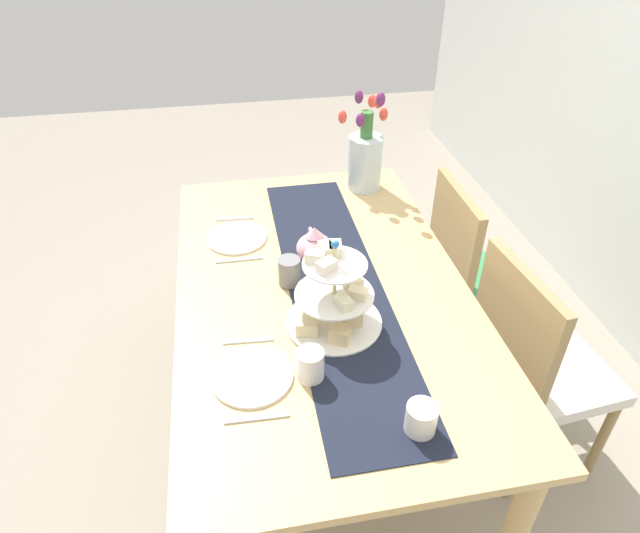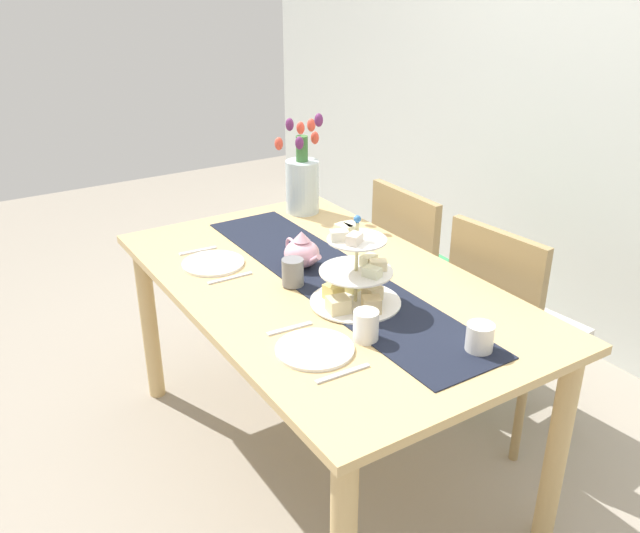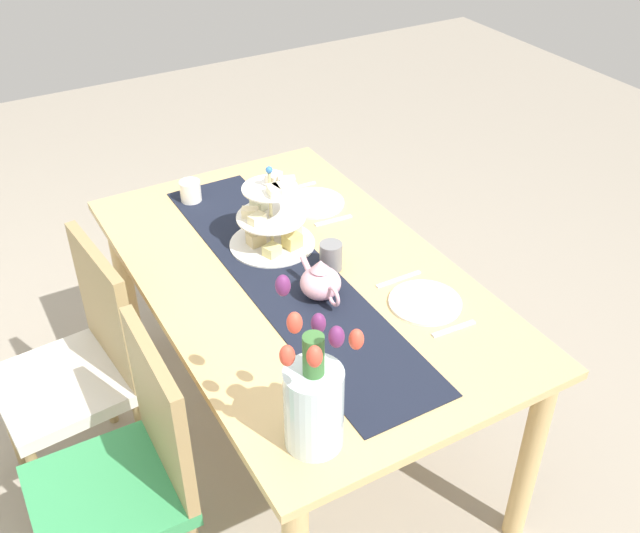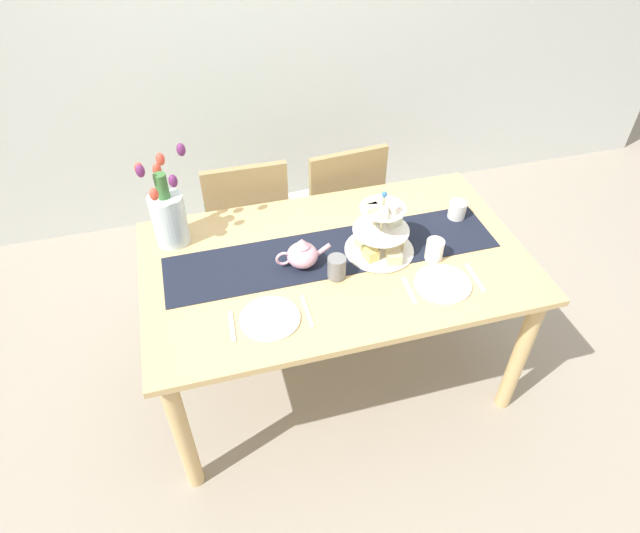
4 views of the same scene
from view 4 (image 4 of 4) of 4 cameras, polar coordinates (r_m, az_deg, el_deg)
ground_plane at (r=2.87m, az=1.37°, el=-10.75°), size 8.00×8.00×0.00m
room_wall_rear at (r=3.43m, az=-6.56°, el=25.05°), size 6.00×0.08×2.60m
dining_table at (r=2.38m, az=1.62°, el=-1.07°), size 1.63×0.97×0.76m
chair_left at (r=2.97m, az=-7.72°, el=4.75°), size 0.42×0.42×0.91m
chair_right at (r=3.06m, az=1.95°, el=6.37°), size 0.46×0.46×0.91m
table_runner at (r=2.34m, az=1.38°, el=1.50°), size 1.44×0.31×0.00m
tiered_cake_stand at (r=2.30m, az=6.51°, el=3.36°), size 0.30×0.30×0.30m
teapot at (r=2.24m, az=-1.90°, el=1.29°), size 0.24×0.13×0.14m
tulip_vase at (r=2.40m, az=-15.71°, el=5.35°), size 0.21×0.20×0.46m
cream_jug at (r=2.59m, az=14.25°, el=5.79°), size 0.08×0.08×0.08m
dinner_plate_left at (r=2.06m, az=-5.28°, el=-5.47°), size 0.23×0.23×0.01m
fork_left at (r=2.06m, az=-9.25°, el=-6.25°), size 0.02×0.15×0.01m
knife_left at (r=2.08m, az=-1.36°, el=-4.74°), size 0.02×0.17×0.01m
dinner_plate_right at (r=2.25m, az=12.82°, el=-1.78°), size 0.23×0.23×0.01m
fork_right at (r=2.19m, az=9.41°, el=-2.53°), size 0.03×0.15×0.01m
knife_right at (r=2.31m, az=16.04°, el=-1.12°), size 0.02×0.17×0.01m
mug_grey at (r=2.19m, az=1.77°, el=-0.07°), size 0.08×0.08×0.09m
mug_white_text at (r=2.33m, az=11.96°, el=1.73°), size 0.08×0.08×0.09m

